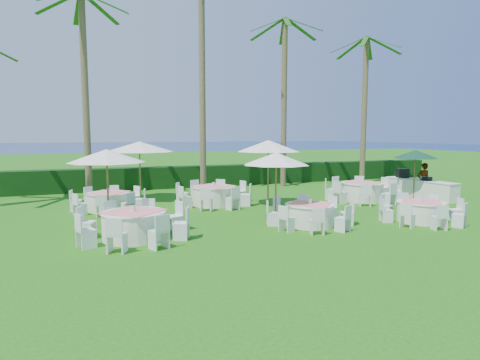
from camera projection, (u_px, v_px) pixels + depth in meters
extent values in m
plane|color=#215F10|center=(283.00, 235.00, 11.96)|extent=(120.00, 120.00, 0.00)
cube|color=black|center=(187.00, 177.00, 23.02)|extent=(34.00, 1.00, 1.20)
plane|color=#081D50|center=(107.00, 146.00, 106.52)|extent=(260.00, 260.00, 0.00)
cylinder|color=white|center=(134.00, 226.00, 11.53)|extent=(1.76, 1.76, 0.76)
cylinder|color=white|center=(133.00, 212.00, 11.48)|extent=(1.84, 1.84, 0.03)
cube|color=pink|center=(133.00, 211.00, 11.48)|extent=(2.01, 2.01, 0.01)
cylinder|color=silver|center=(133.00, 208.00, 11.47)|extent=(0.12, 0.12, 0.16)
cube|color=white|center=(174.00, 217.00, 12.44)|extent=(0.55, 0.55, 0.92)
cube|color=white|center=(147.00, 214.00, 12.88)|extent=(0.56, 0.56, 0.92)
cube|color=white|center=(113.00, 216.00, 12.53)|extent=(0.55, 0.55, 0.92)
cube|color=white|center=(87.00, 223.00, 11.58)|extent=(0.56, 0.56, 0.92)
cube|color=white|center=(86.00, 231.00, 10.60)|extent=(0.55, 0.55, 0.92)
cube|color=white|center=(117.00, 235.00, 10.15)|extent=(0.56, 0.56, 0.92)
cube|color=white|center=(159.00, 232.00, 10.51)|extent=(0.55, 0.55, 0.92)
cube|color=white|center=(181.00, 224.00, 11.45)|extent=(0.56, 0.56, 0.92)
cylinder|color=white|center=(310.00, 215.00, 13.26)|extent=(1.58, 1.58, 0.68)
cylinder|color=white|center=(310.00, 205.00, 13.22)|extent=(1.64, 1.64, 0.03)
cube|color=pink|center=(310.00, 204.00, 13.22)|extent=(1.80, 1.80, 0.01)
cylinder|color=silver|center=(310.00, 201.00, 13.21)|extent=(0.11, 0.11, 0.15)
cube|color=white|center=(330.00, 208.00, 14.13)|extent=(0.51, 0.51, 0.82)
cube|color=white|center=(303.00, 206.00, 14.47)|extent=(0.49, 0.49, 0.82)
cube|color=white|center=(280.00, 208.00, 14.11)|extent=(0.51, 0.51, 0.82)
cube|color=white|center=(273.00, 213.00, 13.24)|extent=(0.49, 0.49, 0.82)
cube|color=white|center=(287.00, 219.00, 12.38)|extent=(0.51, 0.51, 0.82)
cube|color=white|center=(317.00, 221.00, 12.03)|extent=(0.49, 0.49, 0.82)
cube|color=white|center=(343.00, 218.00, 12.39)|extent=(0.51, 0.51, 0.82)
cube|color=white|center=(347.00, 213.00, 13.26)|extent=(0.49, 0.49, 0.82)
cylinder|color=white|center=(421.00, 212.00, 13.79)|extent=(1.54, 1.54, 0.67)
cylinder|color=white|center=(421.00, 202.00, 13.76)|extent=(1.61, 1.61, 0.03)
cube|color=pink|center=(421.00, 202.00, 13.75)|extent=(1.76, 1.76, 0.01)
cylinder|color=silver|center=(421.00, 199.00, 13.74)|extent=(0.11, 0.11, 0.14)
cube|color=white|center=(432.00, 206.00, 14.66)|extent=(0.50, 0.50, 0.80)
cube|color=white|center=(405.00, 204.00, 14.98)|extent=(0.48, 0.48, 0.80)
cube|color=white|center=(387.00, 206.00, 14.60)|extent=(0.50, 0.50, 0.80)
cube|color=white|center=(386.00, 210.00, 13.74)|extent=(0.48, 0.48, 0.80)
cube|color=white|center=(408.00, 215.00, 12.91)|extent=(0.50, 0.50, 0.80)
cube|color=white|center=(439.00, 217.00, 12.59)|extent=(0.48, 0.48, 0.80)
cube|color=white|center=(459.00, 215.00, 12.97)|extent=(0.50, 0.50, 0.80)
cube|color=white|center=(455.00, 210.00, 13.83)|extent=(0.48, 0.48, 0.80)
cylinder|color=white|center=(109.00, 202.00, 15.87)|extent=(1.58, 1.58, 0.69)
cylinder|color=white|center=(108.00, 193.00, 15.83)|extent=(1.65, 1.65, 0.03)
cube|color=pink|center=(108.00, 192.00, 15.83)|extent=(1.78, 1.78, 0.01)
cylinder|color=silver|center=(108.00, 190.00, 15.82)|extent=(0.11, 0.11, 0.15)
cube|color=white|center=(134.00, 196.00, 16.84)|extent=(0.53, 0.53, 0.82)
cube|color=white|center=(114.00, 195.00, 17.08)|extent=(0.46, 0.46, 0.82)
cube|color=white|center=(91.00, 197.00, 16.60)|extent=(0.53, 0.53, 0.82)
cube|color=white|center=(76.00, 201.00, 15.69)|extent=(0.46, 0.46, 0.82)
cube|color=white|center=(80.00, 204.00, 14.88)|extent=(0.53, 0.53, 0.82)
cube|color=white|center=(102.00, 206.00, 14.64)|extent=(0.46, 0.46, 0.82)
cube|color=white|center=(128.00, 203.00, 15.12)|extent=(0.53, 0.53, 0.82)
cube|color=white|center=(140.00, 199.00, 16.03)|extent=(0.46, 0.46, 0.82)
cylinder|color=white|center=(214.00, 196.00, 17.11)|extent=(1.78, 1.78, 0.77)
cylinder|color=white|center=(214.00, 187.00, 17.06)|extent=(1.85, 1.85, 0.03)
cube|color=pink|center=(214.00, 186.00, 17.06)|extent=(2.01, 2.01, 0.01)
cylinder|color=silver|center=(214.00, 184.00, 17.05)|extent=(0.12, 0.12, 0.16)
cube|color=white|center=(240.00, 191.00, 17.93)|extent=(0.53, 0.53, 0.92)
cube|color=white|center=(220.00, 190.00, 18.46)|extent=(0.59, 0.59, 0.92)
cube|color=white|center=(197.00, 191.00, 18.20)|extent=(0.53, 0.53, 0.92)
cube|color=white|center=(182.00, 194.00, 17.29)|extent=(0.59, 0.59, 0.92)
cube|color=white|center=(185.00, 197.00, 16.27)|extent=(0.53, 0.53, 0.92)
cube|color=white|center=(207.00, 199.00, 15.73)|extent=(0.59, 0.59, 0.92)
cube|color=white|center=(233.00, 198.00, 16.00)|extent=(0.53, 0.53, 0.92)
cube|color=white|center=(246.00, 195.00, 16.91)|extent=(0.59, 0.59, 0.92)
cylinder|color=white|center=(362.00, 192.00, 18.24)|extent=(1.83, 1.83, 0.80)
cylinder|color=white|center=(362.00, 183.00, 18.19)|extent=(1.91, 1.91, 0.03)
cube|color=pink|center=(362.00, 182.00, 18.19)|extent=(2.06, 2.06, 0.01)
cylinder|color=silver|center=(362.00, 181.00, 18.18)|extent=(0.13, 0.13, 0.17)
cube|color=white|center=(382.00, 188.00, 19.01)|extent=(0.53, 0.53, 0.96)
cube|color=white|center=(359.00, 186.00, 19.62)|extent=(0.62, 0.62, 0.96)
cube|color=white|center=(338.00, 187.00, 19.42)|extent=(0.53, 0.53, 0.96)
cube|color=white|center=(330.00, 189.00, 18.52)|extent=(0.62, 0.62, 0.96)
cube|color=white|center=(340.00, 193.00, 17.45)|extent=(0.53, 0.53, 0.96)
cube|color=white|center=(365.00, 195.00, 16.83)|extent=(0.62, 0.62, 0.96)
cube|color=white|center=(389.00, 194.00, 17.04)|extent=(0.53, 0.53, 0.96)
cube|color=white|center=(395.00, 191.00, 17.94)|extent=(0.62, 0.62, 0.96)
cylinder|color=brown|center=(108.00, 189.00, 13.16)|extent=(0.06, 0.06, 2.42)
cone|color=white|center=(107.00, 156.00, 13.03)|extent=(2.48, 2.48, 0.44)
sphere|color=brown|center=(106.00, 151.00, 13.02)|extent=(0.10, 0.10, 0.10)
cylinder|color=brown|center=(276.00, 190.00, 13.44)|extent=(0.06, 0.06, 2.31)
cone|color=white|center=(276.00, 159.00, 13.33)|extent=(2.26, 2.26, 0.42)
sphere|color=brown|center=(276.00, 154.00, 13.31)|extent=(0.09, 0.09, 0.09)
cylinder|color=brown|center=(140.00, 172.00, 18.18)|extent=(0.06, 0.06, 2.59)
cone|color=white|center=(139.00, 147.00, 18.05)|extent=(3.05, 3.05, 0.47)
sphere|color=brown|center=(139.00, 143.00, 18.03)|extent=(0.10, 0.10, 0.10)
cylinder|color=brown|center=(268.00, 175.00, 16.73)|extent=(0.06, 0.06, 2.66)
cone|color=white|center=(268.00, 146.00, 16.59)|extent=(2.68, 2.68, 0.48)
sphere|color=brown|center=(268.00, 142.00, 16.58)|extent=(0.11, 0.11, 0.11)
cylinder|color=brown|center=(414.00, 175.00, 18.91)|extent=(0.05, 0.05, 2.19)
cone|color=#103D25|center=(415.00, 154.00, 18.80)|extent=(2.00, 2.00, 0.39)
sphere|color=brown|center=(416.00, 151.00, 18.78)|extent=(0.09, 0.09, 0.09)
cube|color=white|center=(420.00, 189.00, 19.13)|extent=(1.03, 3.68, 0.82)
cube|color=white|center=(421.00, 180.00, 19.08)|extent=(1.08, 3.72, 0.04)
cube|color=black|center=(403.00, 173.00, 20.03)|extent=(0.45, 0.53, 0.45)
cube|color=black|center=(427.00, 179.00, 18.74)|extent=(0.34, 0.34, 0.18)
imported|color=gray|center=(423.00, 181.00, 18.90)|extent=(0.68, 0.51, 1.67)
cylinder|color=brown|center=(85.00, 97.00, 19.21)|extent=(0.32, 0.32, 9.61)
cube|color=#1B5214|center=(105.00, 3.00, 18.71)|extent=(2.15, 1.09, 1.00)
cube|color=#1B5214|center=(100.00, 9.00, 19.66)|extent=(1.91, 1.57, 1.00)
cube|color=#1B5214|center=(78.00, 9.00, 19.68)|extent=(0.58, 2.22, 1.00)
cube|color=#1B5214|center=(58.00, 3.00, 18.75)|extent=(2.15, 1.09, 1.00)
cylinder|color=brown|center=(202.00, 77.00, 20.35)|extent=(0.32, 0.32, 11.83)
cylinder|color=brown|center=(284.00, 104.00, 22.97)|extent=(0.32, 0.32, 9.51)
cube|color=#1B5214|center=(301.00, 29.00, 23.03)|extent=(2.22, 0.60, 1.00)
cube|color=#1B5214|center=(283.00, 32.00, 23.58)|extent=(1.07, 2.15, 1.00)
cube|color=#1B5214|center=(267.00, 29.00, 23.05)|extent=(1.59, 1.90, 1.00)
cube|color=#1B5214|center=(269.00, 24.00, 21.96)|extent=(2.22, 0.60, 1.00)
cube|color=#1B5214|center=(287.00, 21.00, 21.40)|extent=(1.07, 2.15, 1.00)
cube|color=#1B5214|center=(303.00, 24.00, 21.94)|extent=(1.59, 1.90, 1.00)
cylinder|color=brown|center=(364.00, 112.00, 24.24)|extent=(0.32, 0.32, 8.78)
cube|color=#1B5214|center=(384.00, 46.00, 23.92)|extent=(2.20, 0.84, 1.00)
cube|color=#1B5214|center=(369.00, 49.00, 24.80)|extent=(1.76, 1.76, 1.00)
cube|color=#1B5214|center=(352.00, 48.00, 24.68)|extent=(0.84, 2.20, 1.00)
cube|color=#1B5214|center=(349.00, 45.00, 23.69)|extent=(2.20, 0.84, 1.00)
cube|color=#1B5214|center=(364.00, 41.00, 22.81)|extent=(1.76, 1.76, 1.00)
cube|color=#1B5214|center=(383.00, 42.00, 22.92)|extent=(0.84, 2.20, 1.00)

